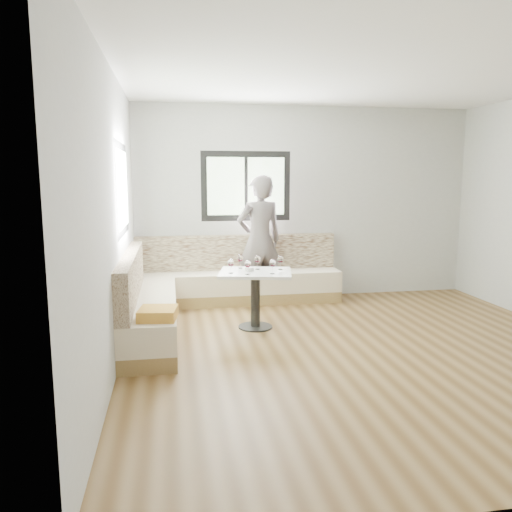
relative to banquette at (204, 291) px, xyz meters
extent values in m
cube|color=brown|center=(1.59, -1.63, -0.33)|extent=(5.00, 5.00, 0.01)
cube|color=white|center=(1.59, -1.63, 2.47)|extent=(5.00, 5.00, 0.01)
cube|color=#B7B7B2|center=(1.59, 0.87, 1.07)|extent=(5.00, 0.01, 2.80)
cube|color=#B7B7B2|center=(-0.91, -1.63, 1.07)|extent=(0.01, 5.00, 2.80)
cube|color=black|center=(0.69, 0.86, 1.32)|extent=(1.30, 0.02, 1.00)
cube|color=black|center=(-0.90, -0.73, 1.32)|extent=(0.02, 1.30, 1.00)
cube|color=olive|center=(0.54, 0.60, -0.25)|extent=(2.90, 0.55, 0.16)
cube|color=beige|center=(0.54, 0.60, -0.03)|extent=(2.90, 0.55, 0.29)
cube|color=beige|center=(0.54, 0.80, 0.37)|extent=(2.90, 0.14, 0.50)
cube|color=olive|center=(-0.64, -0.80, -0.25)|extent=(0.55, 2.25, 0.16)
cube|color=beige|center=(-0.64, -0.80, -0.03)|extent=(0.55, 2.25, 0.29)
cube|color=beige|center=(-0.84, -0.80, 0.37)|extent=(0.14, 2.25, 0.50)
cube|color=gold|center=(-0.53, -1.65, 0.17)|extent=(0.39, 0.39, 0.10)
cylinder|color=black|center=(0.57, -0.63, -0.32)|extent=(0.41, 0.41, 0.02)
cylinder|color=black|center=(0.57, -0.63, -0.01)|extent=(0.11, 0.11, 0.65)
cube|color=white|center=(0.57, -0.63, 0.33)|extent=(0.95, 0.81, 0.04)
imported|color=#5B5253|center=(0.82, 0.50, 0.57)|extent=(0.74, 0.57, 1.81)
cylinder|color=white|center=(0.51, -0.60, 0.37)|extent=(0.11, 0.11, 0.04)
sphere|color=black|center=(0.52, -0.59, 0.39)|extent=(0.02, 0.02, 0.02)
sphere|color=black|center=(0.49, -0.59, 0.39)|extent=(0.02, 0.02, 0.02)
sphere|color=black|center=(0.51, -0.62, 0.39)|extent=(0.02, 0.02, 0.02)
cylinder|color=white|center=(0.27, -0.71, 0.36)|extent=(0.06, 0.06, 0.01)
cylinder|color=white|center=(0.27, -0.71, 0.39)|extent=(0.01, 0.01, 0.07)
ellipsoid|color=white|center=(0.27, -0.71, 0.48)|extent=(0.08, 0.08, 0.09)
cylinder|color=#470613|center=(0.27, -0.71, 0.46)|extent=(0.05, 0.05, 0.02)
cylinder|color=white|center=(0.45, -0.81, 0.36)|extent=(0.06, 0.06, 0.01)
cylinder|color=white|center=(0.45, -0.81, 0.39)|extent=(0.01, 0.01, 0.07)
ellipsoid|color=white|center=(0.45, -0.81, 0.48)|extent=(0.08, 0.08, 0.09)
cylinder|color=#470613|center=(0.45, -0.81, 0.46)|extent=(0.05, 0.05, 0.02)
cylinder|color=white|center=(0.74, -0.82, 0.36)|extent=(0.06, 0.06, 0.01)
cylinder|color=white|center=(0.74, -0.82, 0.39)|extent=(0.01, 0.01, 0.07)
ellipsoid|color=white|center=(0.74, -0.82, 0.48)|extent=(0.08, 0.08, 0.09)
cylinder|color=#470613|center=(0.74, -0.82, 0.46)|extent=(0.05, 0.05, 0.02)
cylinder|color=white|center=(0.62, -0.52, 0.36)|extent=(0.06, 0.06, 0.01)
cylinder|color=white|center=(0.62, -0.52, 0.39)|extent=(0.01, 0.01, 0.07)
ellipsoid|color=white|center=(0.62, -0.52, 0.48)|extent=(0.08, 0.08, 0.09)
cylinder|color=#470613|center=(0.62, -0.52, 0.46)|extent=(0.05, 0.05, 0.02)
cylinder|color=white|center=(0.88, -0.58, 0.36)|extent=(0.06, 0.06, 0.01)
cylinder|color=white|center=(0.88, -0.58, 0.39)|extent=(0.01, 0.01, 0.07)
ellipsoid|color=white|center=(0.88, -0.58, 0.48)|extent=(0.08, 0.08, 0.09)
cylinder|color=#470613|center=(0.88, -0.58, 0.46)|extent=(0.05, 0.05, 0.02)
cylinder|color=white|center=(0.42, -0.41, 0.36)|extent=(0.06, 0.06, 0.01)
cylinder|color=white|center=(0.42, -0.41, 0.39)|extent=(0.01, 0.01, 0.07)
ellipsoid|color=white|center=(0.42, -0.41, 0.48)|extent=(0.08, 0.08, 0.09)
cylinder|color=#470613|center=(0.42, -0.41, 0.46)|extent=(0.05, 0.05, 0.02)
camera|label=1|loc=(-0.38, -6.31, 1.44)|focal=35.00mm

